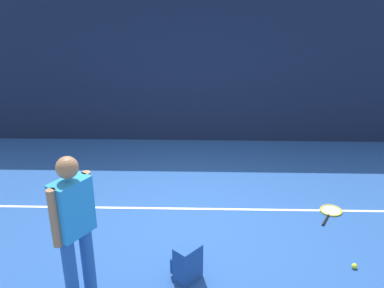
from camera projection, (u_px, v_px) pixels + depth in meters
name	position (u px, v px, depth m)	size (l,w,h in m)	color
ground_plane	(191.00, 220.00, 6.22)	(12.00, 12.00, 0.00)	#234C93
back_fence	(195.00, 73.00, 8.44)	(10.00, 0.10, 2.76)	#141E38
court_line	(192.00, 209.00, 6.49)	(9.00, 0.05, 0.00)	white
tennis_player	(74.00, 223.00, 4.41)	(0.40, 0.46, 1.70)	#2659A5
tennis_racket	(330.00, 211.00, 6.41)	(0.45, 0.62, 0.03)	black
backpack	(187.00, 263.00, 5.01)	(0.38, 0.38, 0.44)	#1E478C
tennis_ball_near_player	(354.00, 266.00, 5.24)	(0.07, 0.07, 0.07)	#CCE033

